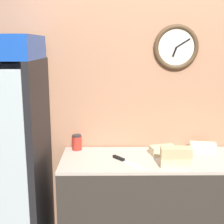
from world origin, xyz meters
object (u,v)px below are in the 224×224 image
Objects in this scene: condiment_jar at (77,142)px; sandwich_flat_left at (163,150)px; sandwich_flat_right at (203,147)px; chefs_knife at (124,161)px; beverage_cooler at (0,143)px; sandwich_stack_bottom at (176,162)px; sandwich_stack_middle at (176,152)px.

sandwich_flat_left is at bearing -9.66° from condiment_jar.
sandwich_flat_right is 0.81× the size of chefs_knife.
sandwich_flat_right is at bearing 12.43° from sandwich_flat_left.
beverage_cooler is 7.79× the size of sandwich_stack_bottom.
sandwich_stack_bottom is 1.02× the size of sandwich_flat_right.
sandwich_flat_left is 0.77m from condiment_jar.
beverage_cooler reaches higher than sandwich_flat_right.
chefs_knife is at bearing -160.88° from sandwich_flat_right.
sandwich_stack_bottom is 1.77× the size of condiment_jar.
condiment_jar is at bearing 144.38° from chefs_knife.
sandwich_flat_right is at bearing -2.38° from condiment_jar.
beverage_cooler reaches higher than chefs_knife.
sandwich_flat_left is at bearing 4.09° from beverage_cooler.
sandwich_flat_left is 0.38m from sandwich_flat_right.
sandwich_stack_middle is 0.91m from condiment_jar.
condiment_jar is (-0.76, 0.13, 0.03)m from sandwich_flat_left.
beverage_cooler is 1.03m from chefs_knife.
sandwich_stack_bottom reaches higher than sandwich_flat_left.
sandwich_stack_middle reaches higher than chefs_knife.
sandwich_stack_bottom is at bearing -15.75° from chefs_knife.
sandwich_stack_middle reaches higher than sandwich_stack_bottom.
beverage_cooler reaches higher than sandwich_stack_middle.
condiment_jar reaches higher than sandwich_flat_left.
sandwich_stack_bottom is 0.48m from sandwich_flat_right.
condiment_jar is (-0.81, 0.41, 0.03)m from sandwich_stack_bottom.
sandwich_flat_right is 1.73× the size of condiment_jar.
sandwich_flat_right reaches higher than chefs_knife.
sandwich_stack_middle is at bearing -26.72° from condiment_jar.
beverage_cooler is 1.76m from sandwich_flat_right.
sandwich_flat_left is 0.81× the size of chefs_knife.
sandwich_flat_left is at bearing -167.57° from sandwich_flat_right.
sandwich_stack_middle is 0.30m from sandwich_flat_left.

